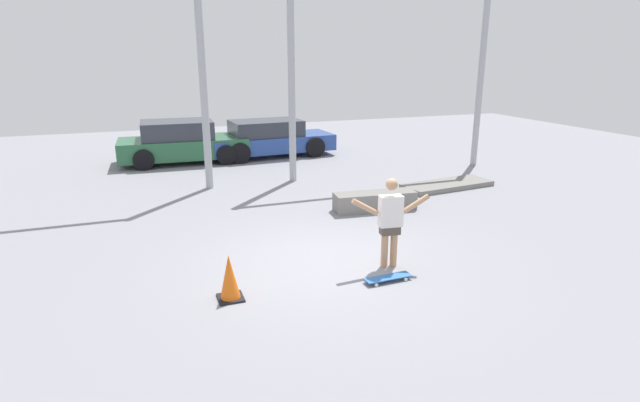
% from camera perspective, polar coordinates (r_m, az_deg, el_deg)
% --- Properties ---
extents(ground_plane, '(36.00, 36.00, 0.00)m').
position_cam_1_polar(ground_plane, '(8.94, 0.85, -7.00)').
color(ground_plane, gray).
extents(skateboarder, '(1.38, 0.28, 1.58)m').
position_cam_1_polar(skateboarder, '(8.55, 8.05, -2.01)').
color(skateboarder, tan).
rests_on(skateboarder, ground_plane).
extents(skateboard, '(0.80, 0.27, 0.08)m').
position_cam_1_polar(skateboard, '(8.28, 7.77, -8.66)').
color(skateboard, '#2D66B2').
rests_on(skateboard, ground_plane).
extents(grind_box, '(1.98, 0.73, 0.43)m').
position_cam_1_polar(grind_box, '(11.84, 6.29, -0.02)').
color(grind_box, slate).
rests_on(grind_box, ground_plane).
extents(manual_pad, '(2.67, 1.23, 0.14)m').
position_cam_1_polar(manual_pad, '(14.27, 14.32, 1.79)').
color(manual_pad, slate).
rests_on(manual_pad, ground_plane).
extents(canopy_support_left, '(6.50, 0.20, 5.68)m').
position_cam_1_polar(canopy_support_left, '(13.61, -27.12, 14.78)').
color(canopy_support_left, '#A5A8AD').
rests_on(canopy_support_left, ground_plane).
extents(canopy_support_right, '(6.50, 0.20, 5.68)m').
position_cam_1_polar(canopy_support_right, '(15.39, 8.44, 16.34)').
color(canopy_support_right, '#A5A8AD').
rests_on(canopy_support_right, ground_plane).
extents(parked_car_green, '(4.25, 2.11, 1.41)m').
position_cam_1_polar(parked_car_green, '(17.64, -15.52, 6.48)').
color(parked_car_green, '#28603D').
rests_on(parked_car_green, ground_plane).
extents(parked_car_blue, '(4.51, 2.05, 1.30)m').
position_cam_1_polar(parked_car_blue, '(18.12, -5.79, 7.11)').
color(parked_car_blue, '#284793').
rests_on(parked_car_blue, ground_plane).
extents(traffic_cone, '(0.38, 0.38, 0.71)m').
position_cam_1_polar(traffic_cone, '(7.65, -10.30, -8.62)').
color(traffic_cone, black).
rests_on(traffic_cone, ground_plane).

